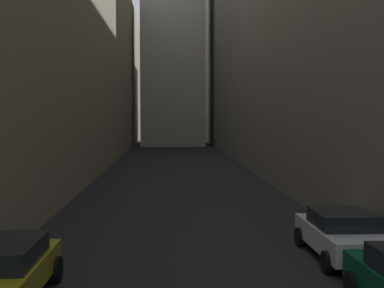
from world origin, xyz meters
The scene contains 5 objects.
ground_plane centered at (0.00, 48.00, 0.00)m, with size 264.00×264.00×0.00m, color black.
building_block_left centered at (-12.46, 50.00, 9.84)m, with size 13.93×108.00×19.69m, color gray.
building_block_right centered at (12.23, 50.00, 12.57)m, with size 13.46×108.00×25.14m, color #60594F.
parked_car_left_second centered at (-4.40, 11.88, 0.76)m, with size 1.95×4.15×1.41m.
parked_car_right_third centered at (4.40, 15.08, 0.73)m, with size 2.00×4.09×1.39m.
Camera 1 is at (-0.72, 0.71, 4.19)m, focal length 47.11 mm.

